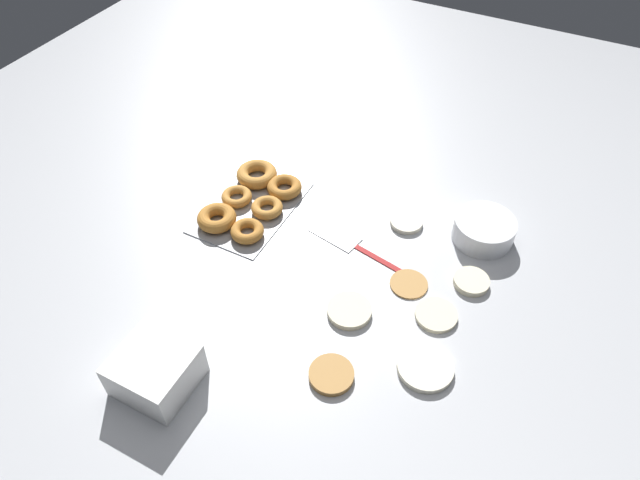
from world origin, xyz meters
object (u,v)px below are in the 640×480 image
object	(u,v)px
pancake_2	(436,314)
pancake_6	(471,281)
pancake_1	(331,375)
container_stack	(155,370)
spatula	(345,240)
pancake_5	(406,222)
batter_bowl	(484,229)
pancake_0	(409,283)
pancake_3	(349,310)
donut_tray	(251,200)
pancake_4	(425,367)

from	to	relation	value
pancake_2	pancake_6	distance (m)	0.13
pancake_1	container_stack	world-z (taller)	container_stack
pancake_1	pancake_2	world-z (taller)	pancake_1
spatula	pancake_2	bearing A→B (deg)	168.82
pancake_5	container_stack	distance (m)	0.71
batter_bowl	pancake_6	bearing A→B (deg)	7.32
batter_bowl	pancake_5	bearing A→B (deg)	-78.01
pancake_0	pancake_5	size ratio (longest dim) A/B	1.07
pancake_0	pancake_1	size ratio (longest dim) A/B	0.95
pancake_2	spatula	distance (m)	0.30
pancake_3	donut_tray	bearing A→B (deg)	-117.76
pancake_6	container_stack	bearing A→B (deg)	-42.07
pancake_2	pancake_3	size ratio (longest dim) A/B	0.94
pancake_6	batter_bowl	xyz separation A→B (m)	(-0.16, -0.02, 0.02)
pancake_6	spatula	bearing A→B (deg)	-88.45
donut_tray	pancake_4	bearing A→B (deg)	65.97
pancake_1	donut_tray	distance (m)	0.55
pancake_4	donut_tray	world-z (taller)	donut_tray
pancake_4	pancake_5	bearing A→B (deg)	-153.55
batter_bowl	container_stack	xyz separation A→B (m)	(0.69, -0.46, 0.01)
pancake_1	donut_tray	size ratio (longest dim) A/B	0.29
pancake_2	container_stack	xyz separation A→B (m)	(0.41, -0.44, 0.04)
pancake_1	spatula	world-z (taller)	pancake_1
pancake_0	spatula	world-z (taller)	pancake_0
pancake_1	donut_tray	bearing A→B (deg)	-130.99
pancake_1	spatula	xyz separation A→B (m)	(-0.36, -0.14, -0.00)
pancake_1	pancake_0	bearing A→B (deg)	169.84
pancake_3	pancake_6	distance (m)	0.30
pancake_5	batter_bowl	xyz separation A→B (m)	(-0.04, 0.19, 0.02)
pancake_6	donut_tray	size ratio (longest dim) A/B	0.26
pancake_6	pancake_3	bearing A→B (deg)	-46.65
pancake_2	donut_tray	distance (m)	0.57
pancake_0	pancake_1	bearing A→B (deg)	-10.16
pancake_0	pancake_6	bearing A→B (deg)	118.40
pancake_3	donut_tray	distance (m)	0.43
pancake_1	pancake_5	size ratio (longest dim) A/B	1.12
pancake_2	batter_bowl	world-z (taller)	batter_bowl
pancake_4	pancake_5	world-z (taller)	pancake_4
batter_bowl	pancake_3	bearing A→B (deg)	-28.56
pancake_1	pancake_4	size ratio (longest dim) A/B	0.79
pancake_5	spatula	world-z (taller)	pancake_5
container_stack	pancake_4	bearing A→B (deg)	120.39
pancake_1	pancake_2	distance (m)	0.28
pancake_4	container_stack	bearing A→B (deg)	-59.61
pancake_4	pancake_5	xyz separation A→B (m)	(-0.38, -0.19, -0.00)
pancake_1	pancake_4	distance (m)	0.19
pancake_1	spatula	distance (m)	0.38
pancake_0	spatula	size ratio (longest dim) A/B	0.30
pancake_6	donut_tray	world-z (taller)	donut_tray
pancake_2	pancake_5	distance (m)	0.29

